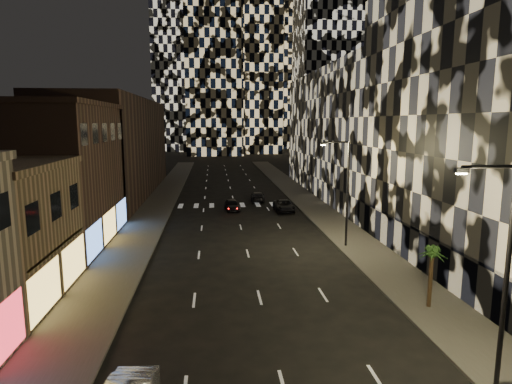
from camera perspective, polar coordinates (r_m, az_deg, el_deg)
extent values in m
cube|color=#47443F|center=(56.32, -13.07, -1.81)|extent=(4.00, 120.00, 0.15)
cube|color=#47443F|center=(57.27, 7.20, -1.46)|extent=(4.00, 120.00, 0.15)
cube|color=#4C4C47|center=(56.08, -10.94, -1.79)|extent=(0.20, 120.00, 0.15)
cube|color=#4C4C47|center=(56.84, 5.13, -1.51)|extent=(0.20, 120.00, 0.15)
cube|color=#4D342B|center=(41.17, -26.01, 1.82)|extent=(10.00, 15.00, 12.00)
cube|color=#4D342B|center=(66.49, -18.22, 5.65)|extent=(10.00, 40.00, 14.00)
cube|color=#383838|center=(34.20, 20.71, -6.90)|extent=(0.60, 25.00, 3.00)
cube|color=#232326|center=(65.89, 14.57, 7.53)|extent=(16.00, 40.00, 18.00)
cube|color=black|center=(149.44, -5.76, 23.50)|extent=(18.00, 18.00, 95.00)
cylinder|color=black|center=(19.60, 30.42, -9.95)|extent=(0.20, 0.20, 9.00)
cylinder|color=black|center=(18.07, 28.73, 2.97)|extent=(2.20, 0.14, 0.14)
cube|color=black|center=(17.49, 25.73, 2.62)|extent=(0.50, 0.25, 0.18)
cube|color=#FFEAB2|center=(17.50, 25.70, 2.23)|extent=(0.35, 0.18, 0.06)
cylinder|color=black|center=(37.11, 12.10, -0.27)|extent=(0.20, 0.20, 9.00)
cylinder|color=black|center=(36.33, 10.67, 6.56)|extent=(2.20, 0.14, 0.14)
cube|color=black|center=(36.04, 8.98, 6.39)|extent=(0.50, 0.25, 0.18)
cube|color=#FFEAB2|center=(36.05, 8.97, 6.20)|extent=(0.35, 0.18, 0.06)
imported|color=black|center=(52.45, -3.21, -1.73)|extent=(2.02, 4.12, 1.35)
imported|color=black|center=(58.31, 0.22, -0.62)|extent=(2.15, 4.59, 1.30)
imported|color=black|center=(51.91, 3.77, -1.85)|extent=(2.25, 4.86, 1.35)
cylinder|color=#47331E|center=(26.94, 22.23, -10.88)|extent=(0.23, 0.23, 3.12)
sphere|color=#224819|center=(26.42, 22.45, -7.40)|extent=(0.68, 0.68, 0.68)
cone|color=#224819|center=(26.48, 22.97, -7.51)|extent=(1.37, 0.69, 0.82)
cone|color=#224819|center=(26.64, 22.70, -7.39)|extent=(1.28, 0.96, 0.82)
cone|color=#224819|center=(26.65, 22.25, -7.36)|extent=(0.40, 1.37, 0.82)
cone|color=#224819|center=(26.50, 21.94, -7.43)|extent=(1.16, 1.14, 0.82)
cone|color=#224819|center=(26.30, 22.01, -7.56)|extent=(1.37, 0.44, 0.82)
cone|color=#224819|center=(26.20, 22.41, -7.65)|extent=(0.94, 1.30, 0.82)
cone|color=#224819|center=(26.28, 22.84, -7.63)|extent=(0.72, 1.36, 0.82)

